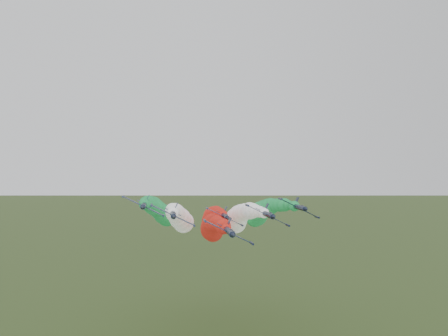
# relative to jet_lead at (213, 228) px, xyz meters

# --- Properties ---
(jet_lead) EXTENTS (13.33, 83.28, 16.07)m
(jet_lead) POSITION_rel_jet_lead_xyz_m (0.00, 0.00, 0.00)
(jet_lead) COLOR black
(jet_lead) RESTS_ON ground
(jet_inner_left) EXTENTS (13.63, 83.59, 16.37)m
(jet_inner_left) POSITION_rel_jet_lead_xyz_m (-9.83, 10.60, 2.14)
(jet_inner_left) COLOR black
(jet_inner_left) RESTS_ON ground
(jet_inner_right) EXTENTS (13.81, 83.76, 16.55)m
(jet_inner_right) POSITION_rel_jet_lead_xyz_m (9.76, 11.14, 1.68)
(jet_inner_right) COLOR black
(jet_inner_right) RESTS_ON ground
(jet_outer_left) EXTENTS (13.31, 83.26, 16.05)m
(jet_outer_left) POSITION_rel_jet_lead_xyz_m (-16.12, 15.79, 3.74)
(jet_outer_left) COLOR black
(jet_outer_left) RESTS_ON ground
(jet_outer_right) EXTENTS (13.29, 83.24, 16.03)m
(jet_outer_right) POSITION_rel_jet_lead_xyz_m (18.48, 16.80, 2.76)
(jet_outer_right) COLOR black
(jet_outer_right) RESTS_ON ground
(jet_trail) EXTENTS (13.50, 83.46, 16.24)m
(jet_trail) POSITION_rel_jet_lead_xyz_m (3.06, 28.14, -0.24)
(jet_trail) COLOR black
(jet_trail) RESTS_ON ground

